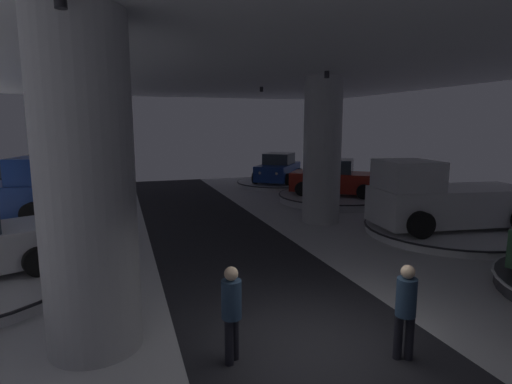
{
  "coord_description": "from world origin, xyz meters",
  "views": [
    {
      "loc": [
        -3.01,
        -5.81,
        3.77
      ],
      "look_at": [
        1.49,
        7.68,
        1.4
      ],
      "focal_mm": 28.84,
      "sensor_mm": 36.0,
      "label": 1
    }
  ],
  "objects_px": {
    "visitor_walking_near": "(406,306)",
    "pickup_truck_far_left": "(2,195)",
    "display_car_deep_right": "(278,169)",
    "display_platform_mid_right": "(449,230)",
    "column_left": "(86,188)",
    "display_car_far_right": "(334,179)",
    "display_car_deep_left": "(29,183)",
    "display_platform_far_right": "(334,197)",
    "display_platform_deep_left": "(32,201)",
    "pickup_truck_mid_right": "(443,200)",
    "display_platform_deep_right": "(278,183)",
    "column_right": "(322,151)",
    "visitor_walking_far": "(232,309)"
  },
  "relations": [
    {
      "from": "visitor_walking_near",
      "to": "pickup_truck_far_left",
      "type": "bearing_deg",
      "value": 124.98
    },
    {
      "from": "display_car_deep_right",
      "to": "display_platform_mid_right",
      "type": "relative_size",
      "value": 0.78
    },
    {
      "from": "column_left",
      "to": "display_car_far_right",
      "type": "relative_size",
      "value": 1.23
    },
    {
      "from": "display_car_far_right",
      "to": "display_car_deep_left",
      "type": "distance_m",
      "value": 14.63
    },
    {
      "from": "display_platform_far_right",
      "to": "display_platform_deep_left",
      "type": "distance_m",
      "value": 14.63
    },
    {
      "from": "display_car_deep_left",
      "to": "display_platform_deep_left",
      "type": "bearing_deg",
      "value": -26.21
    },
    {
      "from": "pickup_truck_mid_right",
      "to": "display_platform_deep_left",
      "type": "bearing_deg",
      "value": 143.33
    },
    {
      "from": "display_platform_far_right",
      "to": "display_platform_deep_right",
      "type": "bearing_deg",
      "value": 97.61
    },
    {
      "from": "display_platform_deep_left",
      "to": "display_platform_deep_right",
      "type": "bearing_deg",
      "value": 6.38
    },
    {
      "from": "display_car_deep_left",
      "to": "display_car_far_right",
      "type": "bearing_deg",
      "value": -16.5
    },
    {
      "from": "display_car_deep_right",
      "to": "column_right",
      "type": "bearing_deg",
      "value": -101.46
    },
    {
      "from": "display_car_deep_right",
      "to": "visitor_walking_far",
      "type": "xyz_separation_m",
      "value": [
        -7.65,
        -17.4,
        -0.15
      ]
    },
    {
      "from": "visitor_walking_near",
      "to": "display_platform_deep_right",
      "type": "bearing_deg",
      "value": 74.68
    },
    {
      "from": "pickup_truck_far_left",
      "to": "display_platform_far_right",
      "type": "bearing_deg",
      "value": 2.38
    },
    {
      "from": "display_platform_mid_right",
      "to": "visitor_walking_far",
      "type": "relative_size",
      "value": 3.57
    },
    {
      "from": "display_platform_far_right",
      "to": "visitor_walking_far",
      "type": "bearing_deg",
      "value": -125.53
    },
    {
      "from": "display_platform_far_right",
      "to": "display_car_deep_left",
      "type": "bearing_deg",
      "value": 163.46
    },
    {
      "from": "display_platform_deep_right",
      "to": "visitor_walking_near",
      "type": "bearing_deg",
      "value": -105.32
    },
    {
      "from": "display_platform_deep_right",
      "to": "display_platform_deep_left",
      "type": "bearing_deg",
      "value": -173.62
    },
    {
      "from": "pickup_truck_mid_right",
      "to": "visitor_walking_far",
      "type": "bearing_deg",
      "value": -149.74
    },
    {
      "from": "column_right",
      "to": "visitor_walking_near",
      "type": "height_order",
      "value": "column_right"
    },
    {
      "from": "pickup_truck_mid_right",
      "to": "visitor_walking_near",
      "type": "bearing_deg",
      "value": -136.06
    },
    {
      "from": "display_platform_mid_right",
      "to": "visitor_walking_near",
      "type": "height_order",
      "value": "visitor_walking_near"
    },
    {
      "from": "pickup_truck_far_left",
      "to": "display_car_far_right",
      "type": "bearing_deg",
      "value": 2.46
    },
    {
      "from": "display_platform_deep_left",
      "to": "visitor_walking_near",
      "type": "bearing_deg",
      "value": -63.59
    },
    {
      "from": "display_car_deep_right",
      "to": "display_car_far_right",
      "type": "xyz_separation_m",
      "value": [
        0.71,
        -5.65,
        0.07
      ]
    },
    {
      "from": "column_left",
      "to": "display_car_deep_left",
      "type": "relative_size",
      "value": 1.21
    },
    {
      "from": "display_platform_mid_right",
      "to": "display_car_far_right",
      "type": "xyz_separation_m",
      "value": [
        -0.77,
        6.66,
        0.97
      ]
    },
    {
      "from": "column_left",
      "to": "column_right",
      "type": "height_order",
      "value": "same"
    },
    {
      "from": "display_platform_mid_right",
      "to": "pickup_truck_far_left",
      "type": "distance_m",
      "value": 16.06
    },
    {
      "from": "visitor_walking_near",
      "to": "visitor_walking_far",
      "type": "height_order",
      "value": "same"
    },
    {
      "from": "display_platform_deep_right",
      "to": "display_car_deep_left",
      "type": "distance_m",
      "value": 13.41
    },
    {
      "from": "display_car_deep_left",
      "to": "visitor_walking_near",
      "type": "bearing_deg",
      "value": -63.54
    },
    {
      "from": "column_right",
      "to": "pickup_truck_mid_right",
      "type": "distance_m",
      "value": 4.54
    },
    {
      "from": "display_platform_mid_right",
      "to": "pickup_truck_mid_right",
      "type": "height_order",
      "value": "pickup_truck_mid_right"
    },
    {
      "from": "display_platform_mid_right",
      "to": "display_platform_deep_left",
      "type": "bearing_deg",
      "value": 143.82
    },
    {
      "from": "pickup_truck_mid_right",
      "to": "display_car_deep_right",
      "type": "bearing_deg",
      "value": 95.4
    },
    {
      "from": "display_car_deep_left",
      "to": "pickup_truck_far_left",
      "type": "xyz_separation_m",
      "value": [
        -0.04,
        -4.76,
        0.2
      ]
    },
    {
      "from": "column_left",
      "to": "display_car_deep_right",
      "type": "xyz_separation_m",
      "value": [
        9.72,
        16.18,
        -1.7
      ]
    },
    {
      "from": "display_platform_deep_right",
      "to": "column_left",
      "type": "bearing_deg",
      "value": -120.99
    },
    {
      "from": "column_right",
      "to": "display_platform_deep_right",
      "type": "bearing_deg",
      "value": 78.62
    },
    {
      "from": "column_left",
      "to": "display_platform_deep_right",
      "type": "height_order",
      "value": "column_left"
    },
    {
      "from": "display_car_deep_right",
      "to": "display_platform_far_right",
      "type": "height_order",
      "value": "display_car_deep_right"
    },
    {
      "from": "column_right",
      "to": "display_car_deep_right",
      "type": "xyz_separation_m",
      "value": [
        1.88,
        9.26,
        -1.7
      ]
    },
    {
      "from": "display_car_deep_left",
      "to": "visitor_walking_near",
      "type": "xyz_separation_m",
      "value": [
        8.32,
        -16.71,
        -0.09
      ]
    },
    {
      "from": "display_car_far_right",
      "to": "display_car_deep_left",
      "type": "bearing_deg",
      "value": 163.5
    },
    {
      "from": "display_platform_deep_right",
      "to": "display_platform_far_right",
      "type": "bearing_deg",
      "value": -82.39
    },
    {
      "from": "display_platform_far_right",
      "to": "display_platform_mid_right",
      "type": "bearing_deg",
      "value": -83.61
    },
    {
      "from": "display_car_deep_right",
      "to": "visitor_walking_near",
      "type": "xyz_separation_m",
      "value": [
        -5.0,
        -18.2,
        -0.15
      ]
    },
    {
      "from": "display_platform_deep_right",
      "to": "visitor_walking_far",
      "type": "height_order",
      "value": "visitor_walking_far"
    }
  ]
}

